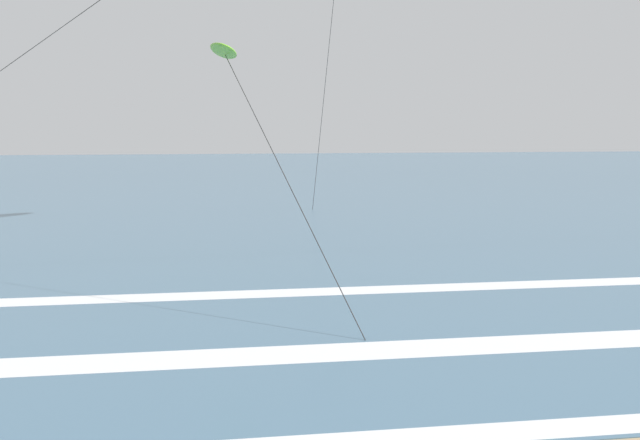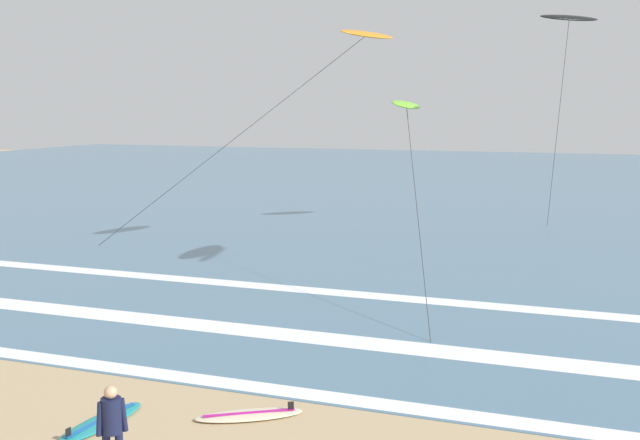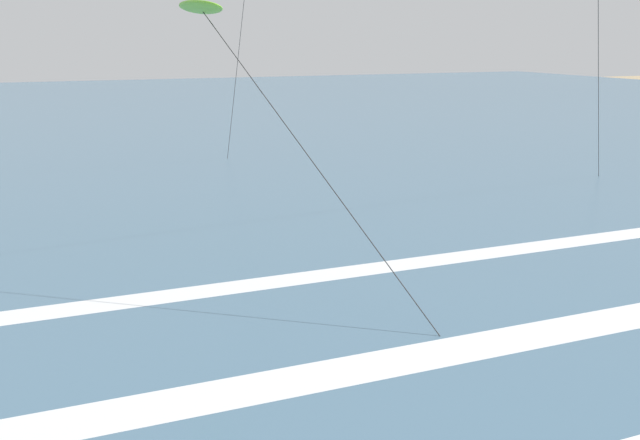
% 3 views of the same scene
% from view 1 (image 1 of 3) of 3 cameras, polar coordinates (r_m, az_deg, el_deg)
% --- Properties ---
extents(ocean_surface, '(140.00, 90.00, 0.01)m').
position_cam_1_polar(ocean_surface, '(53.50, -8.29, 3.15)').
color(ocean_surface, slate).
rests_on(ocean_surface, ground).
extents(wave_foam_mid_break, '(51.82, 1.02, 0.01)m').
position_cam_1_polar(wave_foam_mid_break, '(13.07, -8.38, -10.67)').
color(wave_foam_mid_break, white).
rests_on(wave_foam_mid_break, ocean_surface).
extents(wave_foam_outer_break, '(54.47, 0.82, 0.01)m').
position_cam_1_polar(wave_foam_outer_break, '(17.72, -1.60, -5.71)').
color(wave_foam_outer_break, white).
rests_on(wave_foam_outer_break, ocean_surface).
extents(kite_lime_mid_center, '(2.86, 9.03, 6.28)m').
position_cam_1_polar(kite_lime_mid_center, '(20.53, -7.56, 12.94)').
color(kite_lime_mid_center, '#70C628').
rests_on(kite_lime_mid_center, ground).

